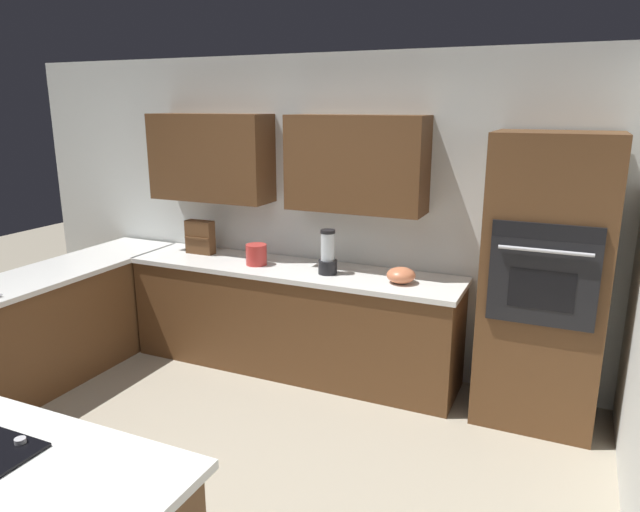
% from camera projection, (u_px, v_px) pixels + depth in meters
% --- Properties ---
extents(ground_plane, '(14.00, 14.00, 0.00)m').
position_uv_depth(ground_plane, '(176.00, 487.00, 3.44)').
color(ground_plane, '#9E937F').
extents(wall_back, '(6.00, 0.44, 2.60)m').
position_uv_depth(wall_back, '(310.00, 199.00, 4.91)').
color(wall_back, silver).
rests_on(wall_back, ground).
extents(lower_cabinets_back, '(2.80, 0.60, 0.86)m').
position_uv_depth(lower_cabinets_back, '(292.00, 321.00, 4.88)').
color(lower_cabinets_back, brown).
rests_on(lower_cabinets_back, ground).
extents(countertop_back, '(2.84, 0.64, 0.04)m').
position_uv_depth(countertop_back, '(291.00, 270.00, 4.77)').
color(countertop_back, silver).
rests_on(countertop_back, lower_cabinets_back).
extents(lower_cabinets_side, '(0.60, 2.90, 0.86)m').
position_uv_depth(lower_cabinets_side, '(29.00, 337.00, 4.53)').
color(lower_cabinets_side, brown).
rests_on(lower_cabinets_side, ground).
extents(countertop_side, '(0.64, 2.94, 0.04)m').
position_uv_depth(countertop_side, '(21.00, 283.00, 4.42)').
color(countertop_side, silver).
rests_on(countertop_side, lower_cabinets_side).
extents(wall_oven, '(0.80, 0.66, 2.03)m').
position_uv_depth(wall_oven, '(544.00, 283.00, 3.96)').
color(wall_oven, brown).
rests_on(wall_oven, ground).
extents(blender, '(0.15, 0.15, 0.36)m').
position_uv_depth(blender, '(328.00, 255.00, 4.55)').
color(blender, black).
rests_on(blender, countertop_back).
extents(mixing_bowl, '(0.22, 0.22, 0.12)m').
position_uv_depth(mixing_bowl, '(401.00, 275.00, 4.33)').
color(mixing_bowl, '#CC724C').
rests_on(mixing_bowl, countertop_back).
extents(spice_rack, '(0.26, 0.11, 0.30)m').
position_uv_depth(spice_rack, '(200.00, 237.00, 5.17)').
color(spice_rack, brown).
rests_on(spice_rack, countertop_back).
extents(kettle, '(0.18, 0.18, 0.17)m').
position_uv_depth(kettle, '(256.00, 255.00, 4.82)').
color(kettle, red).
rests_on(kettle, countertop_back).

